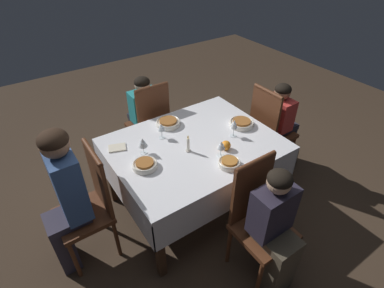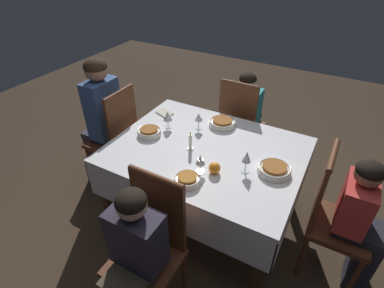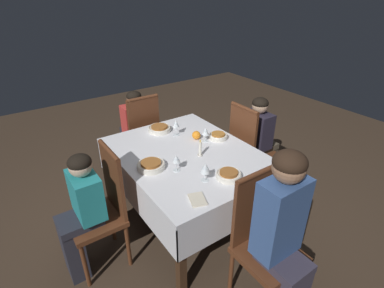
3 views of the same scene
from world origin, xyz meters
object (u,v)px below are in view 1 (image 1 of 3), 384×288
Objects in this scene: chair_north at (258,216)px; bowl_east at (145,165)px; person_child_teal at (143,114)px; bowl_south at (168,123)px; dining_table at (194,151)px; wine_glass_east at (143,143)px; person_child_red at (281,122)px; orange_fruit at (226,145)px; chair_east at (90,203)px; chair_south at (150,122)px; person_child_dark at (276,229)px; wine_glass_south at (161,128)px; wine_glass_west at (234,125)px; candle_centerpiece at (188,145)px; bowl_west at (242,123)px; person_adult_denim at (64,196)px; bowl_north at (229,163)px; napkin_red_folded at (117,148)px; chair_west at (269,128)px; wine_glass_north at (221,146)px.

bowl_east is (0.52, -0.74, 0.22)m from chair_north.
person_child_teal is 0.62m from bowl_south.
wine_glass_east is (0.42, -0.12, 0.19)m from dining_table.
orange_fruit is at bearing 102.72° from person_child_red.
person_child_red is at bearing -178.57° from bowl_east.
chair_east is 12.43× the size of orange_fruit.
dining_table is at bearing -174.47° from bowl_east.
chair_east is at bearing 139.91° from chair_north.
person_child_dark reaches higher than chair_south.
chair_south is 6.98× the size of wine_glass_south.
person_child_dark is at bearing 91.61° from person_child_teal.
chair_north is at bearing 64.83° from wine_glass_west.
chair_east is 6.98× the size of wine_glass_south.
bowl_west is at bearing -176.06° from candle_centerpiece.
person_child_teal is 12.59× the size of orange_fruit.
person_adult_denim is 7.14× the size of bowl_north.
person_child_red is 1.14m from bowl_north.
chair_north is 4.46× the size of bowl_south.
wine_glass_east is (-0.52, -0.09, 0.30)m from chair_east.
bowl_south reaches higher than napkin_red_folded.
bowl_west is at bearing 171.49° from wine_glass_east.
wine_glass_south is at bearing 78.37° from chair_west.
chair_west is at bearing 45.97° from person_child_dark.
bowl_north is (-0.06, 0.40, 0.12)m from dining_table.
bowl_east is (-0.45, 0.08, 0.22)m from chair_east.
wine_glass_south is at bearing -31.89° from wine_glass_west.
candle_centerpiece is at bearing 149.79° from wine_glass_east.
bowl_north is at bearing 111.74° from wine_glass_south.
chair_west is at bearing 168.46° from napkin_red_folded.
orange_fruit is (-0.17, 0.22, 0.13)m from dining_table.
napkin_red_folded is at bearing -23.95° from wine_glass_west.
person_child_red is 0.83m from wine_glass_west.
person_child_teal is 0.80m from wine_glass_south.
wine_glass_north reaches higher than bowl_south.
wine_glass_south is 0.87× the size of wine_glass_west.
bowl_west is (-1.02, -0.03, -0.00)m from bowl_east.
dining_table is 1.41× the size of person_child_red.
chair_south is at bearing 91.96° from chair_north.
person_adult_denim is at bearing -5.41° from candle_centerpiece.
person_child_red is 7.12× the size of wine_glass_north.
person_child_red is (-0.17, -0.00, 0.02)m from chair_west.
chair_north is (-0.03, 0.79, -0.11)m from dining_table.
chair_west reaches higher than bowl_south.
wine_glass_south is at bearing -19.14° from bowl_west.
person_adult_denim is 7.47× the size of wine_glass_west.
chair_north is at bearing 130.43° from chair_west.
bowl_west is 0.63m from candle_centerpiece.
bowl_north is (-0.25, 0.62, -0.08)m from wine_glass_south.
wine_glass_east is 1.06× the size of wine_glass_north.
candle_centerpiece is (-1.00, 0.09, 0.09)m from person_adult_denim.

